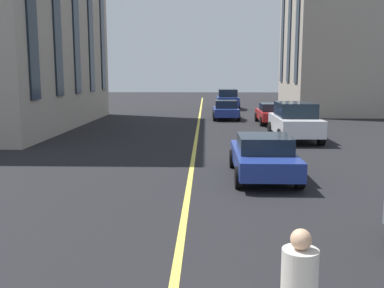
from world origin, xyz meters
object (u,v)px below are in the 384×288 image
(car_blue_trailing, at_px, (226,110))
(car_blue_oncoming, at_px, (263,156))
(car_blue_near, at_px, (227,99))
(car_white_parked_a, at_px, (295,121))
(car_red_parked_b, at_px, (272,113))

(car_blue_trailing, distance_m, car_blue_oncoming, 18.37)
(car_blue_near, bearing_deg, car_white_parked_a, -173.26)
(car_white_parked_a, bearing_deg, car_blue_oncoming, 162.33)
(car_red_parked_b, bearing_deg, car_blue_near, 10.61)
(car_white_parked_a, bearing_deg, car_blue_near, 6.74)
(car_blue_near, bearing_deg, car_blue_trailing, 176.57)
(car_blue_near, relative_size, car_blue_oncoming, 1.07)
(car_blue_near, height_order, car_blue_trailing, car_blue_near)
(car_blue_trailing, height_order, car_blue_oncoming, car_blue_trailing)
(car_blue_oncoming, bearing_deg, car_blue_trailing, 1.13)
(car_blue_oncoming, bearing_deg, car_blue_near, -0.46)
(car_blue_oncoming, xyz_separation_m, car_red_parked_b, (15.53, -2.59, 0.00))
(car_blue_trailing, xyz_separation_m, car_white_parked_a, (-10.23, -2.96, 0.27))
(car_blue_near, xyz_separation_m, car_blue_oncoming, (-28.17, 0.23, -0.27))
(car_blue_oncoming, bearing_deg, car_red_parked_b, -9.48)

